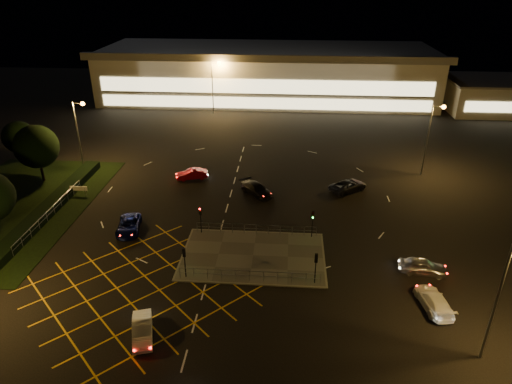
# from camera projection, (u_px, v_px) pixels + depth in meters

# --- Properties ---
(ground) EXTENTS (180.00, 180.00, 0.00)m
(ground) POSITION_uv_depth(u_px,v_px,m) (236.00, 245.00, 47.92)
(ground) COLOR black
(ground) RESTS_ON ground
(pedestrian_island) EXTENTS (14.00, 9.00, 0.12)m
(pedestrian_island) POSITION_uv_depth(u_px,v_px,m) (253.00, 256.00, 45.97)
(pedestrian_island) COLOR #4C4944
(pedestrian_island) RESTS_ON ground
(grass_verge) EXTENTS (18.00, 30.00, 0.08)m
(grass_verge) POSITION_uv_depth(u_px,v_px,m) (12.00, 208.00, 55.14)
(grass_verge) COLOR black
(grass_verge) RESTS_ON ground
(hedge) EXTENTS (2.00, 26.00, 1.00)m
(hedge) POSITION_uv_depth(u_px,v_px,m) (51.00, 206.00, 54.61)
(hedge) COLOR black
(hedge) RESTS_ON ground
(supermarket) EXTENTS (72.00, 26.50, 10.50)m
(supermarket) POSITION_uv_depth(u_px,v_px,m) (267.00, 73.00, 101.01)
(supermarket) COLOR beige
(supermarket) RESTS_ON ground
(retail_unit_a) EXTENTS (18.80, 14.80, 6.35)m
(retail_unit_a) POSITION_uv_depth(u_px,v_px,m) (493.00, 95.00, 91.72)
(retail_unit_a) COLOR beige
(retail_unit_a) RESTS_ON ground
(streetlight_se) EXTENTS (1.78, 0.56, 10.03)m
(streetlight_se) POSITION_uv_depth(u_px,v_px,m) (507.00, 287.00, 31.13)
(streetlight_se) COLOR slate
(streetlight_se) RESTS_ON ground
(streetlight_nw) EXTENTS (1.78, 0.56, 10.03)m
(streetlight_nw) POSITION_uv_depth(u_px,v_px,m) (80.00, 126.00, 62.70)
(streetlight_nw) COLOR slate
(streetlight_nw) RESTS_ON ground
(streetlight_ne) EXTENTS (1.78, 0.56, 10.03)m
(streetlight_ne) POSITION_uv_depth(u_px,v_px,m) (432.00, 130.00, 61.28)
(streetlight_ne) COLOR slate
(streetlight_ne) RESTS_ON ground
(streetlight_far_left) EXTENTS (1.78, 0.56, 10.03)m
(streetlight_far_left) POSITION_uv_depth(u_px,v_px,m) (214.00, 80.00, 88.61)
(streetlight_far_left) COLOR slate
(streetlight_far_left) RESTS_ON ground
(streetlight_far_right) EXTENTS (1.78, 0.56, 10.03)m
(streetlight_far_right) POSITION_uv_depth(u_px,v_px,m) (422.00, 81.00, 87.72)
(streetlight_far_right) COLOR slate
(streetlight_far_right) RESTS_ON ground
(signal_sw) EXTENTS (0.28, 0.30, 3.15)m
(signal_sw) POSITION_uv_depth(u_px,v_px,m) (184.00, 257.00, 41.78)
(signal_sw) COLOR black
(signal_sw) RESTS_ON pedestrian_island
(signal_se) EXTENTS (0.28, 0.30, 3.15)m
(signal_se) POSITION_uv_depth(u_px,v_px,m) (316.00, 262.00, 40.98)
(signal_se) COLOR black
(signal_se) RESTS_ON pedestrian_island
(signal_nw) EXTENTS (0.28, 0.30, 3.15)m
(signal_nw) POSITION_uv_depth(u_px,v_px,m) (200.00, 214.00, 48.93)
(signal_nw) COLOR black
(signal_nw) RESTS_ON pedestrian_island
(signal_ne) EXTENTS (0.28, 0.30, 3.15)m
(signal_ne) POSITION_uv_depth(u_px,v_px,m) (313.00, 219.00, 48.12)
(signal_ne) COLOR black
(signal_ne) RESTS_ON pedestrian_island
(tree_c) EXTENTS (5.76, 5.76, 7.84)m
(tree_c) POSITION_uv_depth(u_px,v_px,m) (36.00, 147.00, 60.13)
(tree_c) COLOR black
(tree_c) RESTS_ON ground
(tree_d) EXTENTS (4.68, 4.68, 6.37)m
(tree_d) POSITION_uv_depth(u_px,v_px,m) (19.00, 137.00, 66.31)
(tree_d) COLOR black
(tree_d) RESTS_ON ground
(car_queue_white) EXTENTS (2.63, 4.46, 1.39)m
(car_queue_white) POSITION_uv_depth(u_px,v_px,m) (142.00, 330.00, 35.68)
(car_queue_white) COLOR silver
(car_queue_white) RESTS_ON ground
(car_left_blue) EXTENTS (3.25, 5.42, 1.41)m
(car_left_blue) POSITION_uv_depth(u_px,v_px,m) (129.00, 225.00, 50.09)
(car_left_blue) COLOR #0E1554
(car_left_blue) RESTS_ON ground
(car_far_dkgrey) EXTENTS (4.99, 5.10, 1.47)m
(car_far_dkgrey) POSITION_uv_depth(u_px,v_px,m) (257.00, 189.00, 58.24)
(car_far_dkgrey) COLOR black
(car_far_dkgrey) RESTS_ON ground
(car_right_silver) EXTENTS (4.66, 2.42, 1.51)m
(car_right_silver) POSITION_uv_depth(u_px,v_px,m) (423.00, 266.00, 43.16)
(car_right_silver) COLOR #9D9FA4
(car_right_silver) RESTS_ON ground
(car_circ_red) EXTENTS (4.50, 2.69, 1.40)m
(car_circ_red) POSITION_uv_depth(u_px,v_px,m) (192.00, 174.00, 62.60)
(car_circ_red) COLOR maroon
(car_circ_red) RESTS_ON ground
(car_east_grey) EXTENTS (5.62, 5.11, 1.45)m
(car_east_grey) POSITION_uv_depth(u_px,v_px,m) (348.00, 186.00, 59.19)
(car_east_grey) COLOR black
(car_east_grey) RESTS_ON ground
(car_approach_white) EXTENTS (2.77, 5.12, 1.41)m
(car_approach_white) POSITION_uv_depth(u_px,v_px,m) (434.00, 301.00, 38.76)
(car_approach_white) COLOR silver
(car_approach_white) RESTS_ON ground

